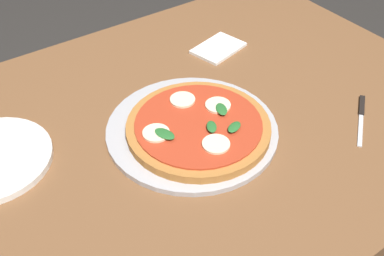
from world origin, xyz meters
The scene contains 5 objects.
dining_table centered at (0.00, 0.00, 0.66)m, with size 1.36×0.90×0.76m.
serving_tray centered at (0.04, -0.04, 0.77)m, with size 0.36×0.36×0.01m, color #B2B2B7.
pizza centered at (0.04, -0.05, 0.79)m, with size 0.30×0.30×0.03m.
napkin centered at (0.28, 0.19, 0.77)m, with size 0.13×0.09×0.01m, color white.
knife centered at (0.37, -0.20, 0.77)m, with size 0.14×0.11×0.01m.
Camera 1 is at (-0.38, -0.63, 1.41)m, focal length 43.61 mm.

